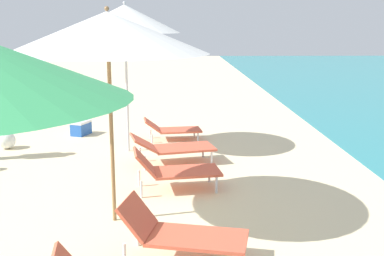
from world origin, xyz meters
name	(u,v)px	position (x,y,z in m)	size (l,w,h in m)	color
umbrella_third	(108,33)	(0.81, 6.82, 2.46)	(2.52, 2.52, 2.78)	olive
lounger_third_shoreside	(174,169)	(1.61, 7.97, 0.34)	(1.42, 0.81, 0.67)	#D8593F
lounger_third_inland	(180,232)	(1.68, 5.71, 0.33)	(1.47, 0.87, 0.68)	#D8593F
umbrella_farthest	(125,19)	(0.64, 10.33, 2.67)	(2.17, 2.17, 3.00)	silver
lounger_farthest_shoreside	(172,129)	(1.53, 11.26, 0.26)	(1.34, 0.73, 0.50)	#D8593F
lounger_farthest_inland	(172,147)	(1.56, 9.41, 0.33)	(1.65, 1.00, 0.58)	#D8593F
beach_ball	(7,140)	(-1.94, 10.60, 0.18)	(0.37, 0.37, 0.37)	white
cooler_box	(81,128)	(-0.63, 11.82, 0.17)	(0.46, 0.56, 0.33)	#2659B2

